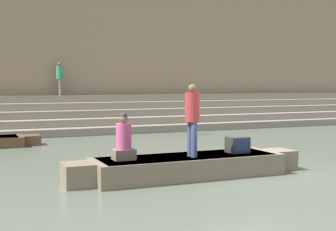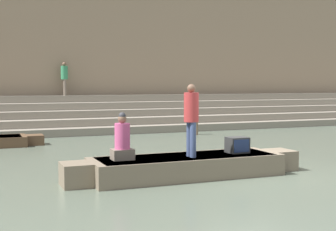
{
  "view_description": "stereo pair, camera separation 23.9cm",
  "coord_description": "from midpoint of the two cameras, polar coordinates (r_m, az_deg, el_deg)",
  "views": [
    {
      "loc": [
        -6.5,
        -9.9,
        2.24
      ],
      "look_at": [
        -1.66,
        1.36,
        1.41
      ],
      "focal_mm": 50.0,
      "sensor_mm": 36.0,
      "label": 1
    },
    {
      "loc": [
        -6.28,
        -9.99,
        2.24
      ],
      "look_at": [
        -1.66,
        1.36,
        1.41
      ],
      "focal_mm": 50.0,
      "sensor_mm": 36.0,
      "label": 2
    }
  ],
  "objects": [
    {
      "name": "person_rowing",
      "position": [
        10.72,
        -4.95,
        -3.1
      ],
      "size": [
        0.49,
        0.39,
        1.09
      ],
      "rotation": [
        0.0,
        0.0,
        0.19
      ],
      "color": "#756656",
      "rests_on": "rowboat_main"
    },
    {
      "name": "tv_set",
      "position": [
        11.91,
        9.02,
        -3.57
      ],
      "size": [
        0.51,
        0.43,
        0.4
      ],
      "rotation": [
        0.0,
        0.0,
        -0.09
      ],
      "color": "#2D2D2D",
      "rests_on": "rowboat_main"
    },
    {
      "name": "rowboat_main",
      "position": [
        11.33,
        2.9,
        -6.15
      ],
      "size": [
        5.98,
        1.54,
        0.51
      ],
      "rotation": [
        0.0,
        0.0,
        0.05
      ],
      "color": "#756651",
      "rests_on": "ground"
    },
    {
      "name": "person_standing",
      "position": [
        11.06,
        3.48,
        0.05
      ],
      "size": [
        0.35,
        0.35,
        1.73
      ],
      "rotation": [
        0.0,
        0.0,
        -0.14
      ],
      "color": "#3D4C75",
      "rests_on": "rowboat_main"
    },
    {
      "name": "person_on_steps",
      "position": [
        23.63,
        -12.24,
        4.69
      ],
      "size": [
        0.34,
        0.34,
        1.64
      ],
      "rotation": [
        0.0,
        0.0,
        3.12
      ],
      "color": "#756656",
      "rests_on": "ghat_steps"
    },
    {
      "name": "ground_plane",
      "position": [
        12.03,
        10.46,
        -6.94
      ],
      "size": [
        120.0,
        120.0,
        0.0
      ],
      "primitive_type": "plane",
      "color": "#566051"
    },
    {
      "name": "back_wall",
      "position": [
        25.13,
        -7.44,
        7.45
      ],
      "size": [
        34.2,
        1.28,
        7.71
      ],
      "color": "#937A60",
      "rests_on": "ground"
    },
    {
      "name": "mooring_post",
      "position": [
        20.69,
        3.78,
        -1.02
      ],
      "size": [
        0.17,
        0.17,
        0.97
      ],
      "primitive_type": "cylinder",
      "color": "brown",
      "rests_on": "ground"
    },
    {
      "name": "ghat_steps",
      "position": [
        23.19,
        -6.1,
        -0.18
      ],
      "size": [
        36.0,
        3.88,
        1.68
      ],
      "color": "gray",
      "rests_on": "ground"
    }
  ]
}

